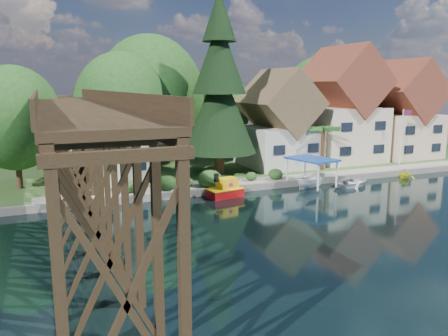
{
  "coord_description": "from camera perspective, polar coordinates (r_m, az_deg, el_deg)",
  "views": [
    {
      "loc": [
        -17.82,
        -27.4,
        9.62
      ],
      "look_at": [
        -3.86,
        6.0,
        2.75
      ],
      "focal_mm": 35.0,
      "sensor_mm": 36.0,
      "label": 1
    }
  ],
  "objects": [
    {
      "name": "trestle_bridge",
      "position": [
        32.9,
        -19.34,
        2.68
      ],
      "size": [
        4.12,
        44.18,
        9.3
      ],
      "color": "black",
      "rests_on": "ground"
    },
    {
      "name": "shed",
      "position": [
        42.84,
        -13.33,
        2.68
      ],
      "size": [
        5.09,
        5.4,
        7.85
      ],
      "color": "beige",
      "rests_on": "bank"
    },
    {
      "name": "ground",
      "position": [
        34.07,
        9.98,
        -5.83
      ],
      "size": [
        140.0,
        140.0,
        0.0
      ],
      "primitive_type": "plane",
      "color": "black",
      "rests_on": "ground"
    },
    {
      "name": "seawall",
      "position": [
        42.61,
        8.75,
        -2.01
      ],
      "size": [
        60.0,
        0.4,
        0.62
      ],
      "primitive_type": "cube",
      "color": "slate",
      "rests_on": "ground"
    },
    {
      "name": "boat_white_a",
      "position": [
        44.26,
        16.52,
        -1.68
      ],
      "size": [
        4.85,
        3.96,
        0.88
      ],
      "primitive_type": "imported",
      "rotation": [
        0.0,
        0.0,
        1.81
      ],
      "color": "silver",
      "rests_on": "ground"
    },
    {
      "name": "palm_tree",
      "position": [
        48.51,
        12.85,
        4.88
      ],
      "size": [
        4.54,
        4.54,
        5.03
      ],
      "color": "#382314",
      "rests_on": "bank"
    },
    {
      "name": "shrubs",
      "position": [
        39.86,
        -2.79,
        -1.42
      ],
      "size": [
        15.76,
        2.47,
        1.7
      ],
      "color": "#193A15",
      "rests_on": "bank"
    },
    {
      "name": "house_right",
      "position": [
        61.09,
        22.03,
        6.36
      ],
      "size": [
        8.15,
        8.64,
        12.45
      ],
      "color": "beige",
      "rests_on": "bank"
    },
    {
      "name": "house_left",
      "position": [
        50.19,
        7.09,
        5.54
      ],
      "size": [
        7.64,
        8.64,
        11.02
      ],
      "color": "beige",
      "rests_on": "bank"
    },
    {
      "name": "boat_yellow",
      "position": [
        49.67,
        22.6,
        -0.55
      ],
      "size": [
        2.96,
        2.81,
        1.22
      ],
      "primitive_type": "imported",
      "rotation": [
        0.0,
        0.0,
        2.03
      ],
      "color": "yellow",
      "rests_on": "ground"
    },
    {
      "name": "boat_canopy",
      "position": [
        42.13,
        11.33,
        -0.95
      ],
      "size": [
        4.06,
        5.09,
        2.89
      ],
      "color": "white",
      "rests_on": "ground"
    },
    {
      "name": "promenade",
      "position": [
        44.69,
        10.08,
        -1.16
      ],
      "size": [
        50.0,
        2.6,
        0.06
      ],
      "primitive_type": "cube",
      "color": "gray",
      "rests_on": "bank"
    },
    {
      "name": "bg_trees",
      "position": [
        52.22,
        -1.55,
        8.18
      ],
      "size": [
        49.9,
        13.3,
        10.57
      ],
      "color": "#382314",
      "rests_on": "bank"
    },
    {
      "name": "conifer",
      "position": [
        44.8,
        -0.62,
        10.48
      ],
      "size": [
        7.52,
        7.52,
        18.52
      ],
      "color": "#382314",
      "rests_on": "bank"
    },
    {
      "name": "house_center",
      "position": [
        55.51,
        15.02,
        7.07
      ],
      "size": [
        8.65,
        9.18,
        13.89
      ],
      "color": "beige",
      "rests_on": "bank"
    },
    {
      "name": "flagpole",
      "position": [
        54.62,
        22.34,
        4.51
      ],
      "size": [
        0.97,
        0.38,
        6.45
      ],
      "color": "white",
      "rests_on": "bank"
    },
    {
      "name": "tugboat",
      "position": [
        38.08,
        0.2,
        -2.85
      ],
      "size": [
        3.34,
        2.2,
        2.25
      ],
      "color": "#AA0B0C",
      "rests_on": "ground"
    },
    {
      "name": "bank",
      "position": [
        64.62,
        -6.44,
        2.34
      ],
      "size": [
        140.0,
        52.0,
        0.5
      ],
      "primitive_type": "cube",
      "color": "#2D4F1F",
      "rests_on": "ground"
    }
  ]
}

